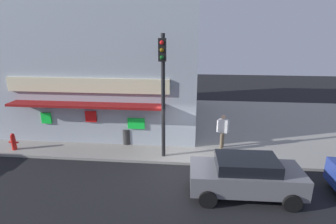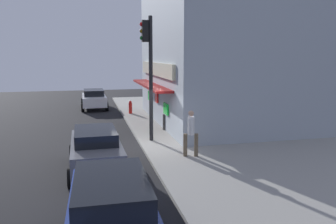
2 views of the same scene
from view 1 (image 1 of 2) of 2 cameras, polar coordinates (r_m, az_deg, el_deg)
name	(u,v)px [view 1 (image 1 of 2)]	position (r m, az deg, el deg)	size (l,w,h in m)	color
ground_plane	(181,165)	(12.33, 2.79, -11.46)	(53.04, 53.04, 0.00)	black
sidewalk	(185,122)	(17.51, 3.71, -2.30)	(35.36, 11.38, 0.13)	gray
corner_building	(113,59)	(18.05, -11.85, 11.28)	(11.02, 10.17, 8.03)	#9EA8B2
traffic_light	(163,82)	(11.60, -1.12, 6.52)	(0.32, 0.58, 5.70)	black
fire_hydrant	(13,142)	(15.44, -30.61, -5.59)	(0.47, 0.23, 0.88)	red
trash_can	(127,136)	(14.20, -8.90, -5.18)	(0.50, 0.50, 0.84)	#2D2D2D
pedestrian	(223,130)	(13.44, 11.81, -3.87)	(0.62, 0.61, 1.84)	brown
potted_plant_by_doorway	(75,130)	(15.43, -19.53, -3.63)	(0.56, 0.56, 0.96)	brown
potted_plant_by_window	(56,126)	(16.21, -23.24, -2.77)	(0.68, 0.68, 1.08)	gray
parked_car_grey	(246,176)	(10.37, 16.53, -13.13)	(4.12, 1.99, 1.52)	slate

